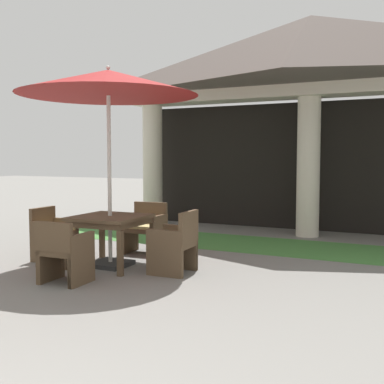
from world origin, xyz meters
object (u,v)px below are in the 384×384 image
at_px(patio_umbrella_mid_left, 108,84).
at_px(patio_chair_mid_left_south, 64,253).
at_px(patio_chair_mid_left_west, 53,235).
at_px(patio_chair_mid_left_east, 175,244).
at_px(patio_table_mid_left, 110,222).
at_px(patio_chair_mid_left_north, 145,229).

height_order(patio_umbrella_mid_left, patio_chair_mid_left_south, patio_umbrella_mid_left).
relative_size(patio_umbrella_mid_left, patio_chair_mid_left_west, 3.56).
height_order(patio_chair_mid_left_east, patio_chair_mid_left_south, patio_chair_mid_left_east).
bearing_deg(patio_table_mid_left, patio_umbrella_mid_left, 116.57).
bearing_deg(patio_chair_mid_left_east, patio_umbrella_mid_left, 90.00).
bearing_deg(patio_chair_mid_left_south, patio_chair_mid_left_west, 135.01).
height_order(patio_chair_mid_left_east, patio_chair_mid_left_west, patio_chair_mid_left_east).
height_order(patio_umbrella_mid_left, patio_chair_mid_left_north, patio_umbrella_mid_left).
bearing_deg(patio_umbrella_mid_left, patio_chair_mid_left_south, -87.65).
bearing_deg(patio_chair_mid_left_west, patio_table_mid_left, 90.00).
xyz_separation_m(patio_table_mid_left, patio_chair_mid_left_west, (-1.05, -0.04, -0.25)).
distance_m(patio_chair_mid_left_east, patio_chair_mid_left_north, 1.50).
xyz_separation_m(patio_chair_mid_left_north, patio_chair_mid_left_south, (0.09, -2.11, -0.01)).
relative_size(patio_chair_mid_left_west, patio_chair_mid_left_north, 0.98).
distance_m(patio_table_mid_left, patio_chair_mid_left_south, 1.09).
bearing_deg(patio_chair_mid_left_south, patio_chair_mid_left_north, 90.00).
bearing_deg(patio_chair_mid_left_east, patio_table_mid_left, 90.00).
relative_size(patio_umbrella_mid_left, patio_chair_mid_left_north, 3.47).
bearing_deg(patio_table_mid_left, patio_chair_mid_left_north, 92.35).
bearing_deg(patio_chair_mid_left_south, patio_table_mid_left, 90.00).
distance_m(patio_umbrella_mid_left, patio_chair_mid_left_north, 2.49).
distance_m(patio_table_mid_left, patio_umbrella_mid_left, 2.01).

